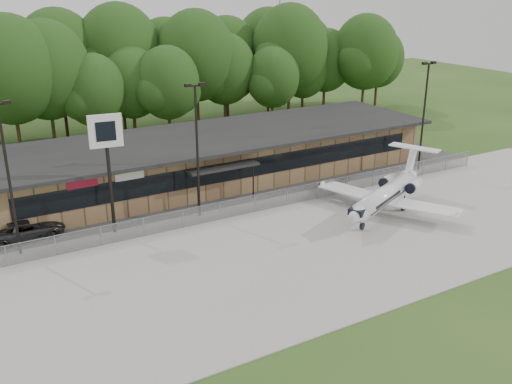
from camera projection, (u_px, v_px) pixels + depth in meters
ground at (399, 295)px, 32.79m from camera, size 160.00×160.00×0.00m
apron at (318, 243)px, 39.27m from camera, size 64.00×18.00×0.08m
parking_lot at (238, 193)px, 48.60m from camera, size 50.00×9.00×0.06m
terminal at (215, 156)px, 51.46m from camera, size 41.00×11.65×4.30m
fence at (265, 201)px, 44.69m from camera, size 46.00×0.04×1.52m
treeline at (143, 71)px, 64.27m from camera, size 72.00×12.00×15.00m
radio_mast at (280, 17)px, 77.76m from camera, size 0.20×0.20×25.00m
light_pole_left at (7, 169)px, 35.64m from camera, size 1.55×0.30×10.23m
light_pole_mid at (197, 141)px, 41.75m from camera, size 1.55×0.30×10.23m
light_pole_right at (424, 109)px, 52.58m from camera, size 1.55×0.30×10.23m
business_jet at (387, 195)px, 43.96m from camera, size 12.39×11.05×4.28m
suv at (26, 230)px, 39.73m from camera, size 5.39×2.80×1.45m
pole_sign at (107, 144)px, 38.68m from camera, size 2.28×0.53×8.65m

